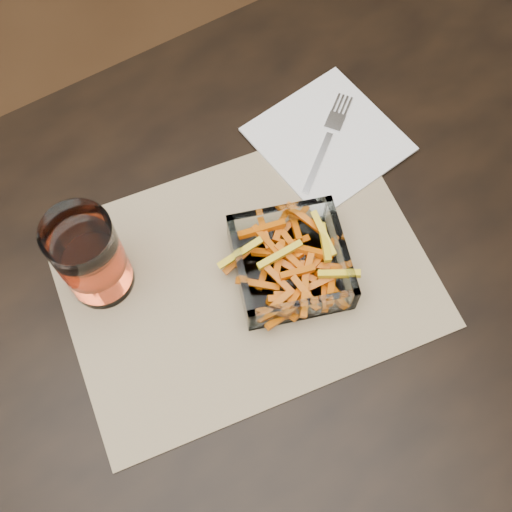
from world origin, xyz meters
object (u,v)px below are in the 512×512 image
Objects in this scene: fork at (328,139)px; tumbler at (91,259)px; dining_table at (190,382)px; glass_bowl at (290,264)px.

tumbler is at bearing -123.07° from fork.
fork is (0.36, 0.03, -0.06)m from tumbler.
fork reaches higher than dining_table.
dining_table is 0.38m from fork.
dining_table is 11.03× the size of fork.
dining_table is 0.21m from glass_bowl.
dining_table is at bearing -77.17° from tumbler.
tumbler is 0.36m from fork.
tumbler reaches higher than dining_table.
glass_bowl is at bearing -27.99° from tumbler.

